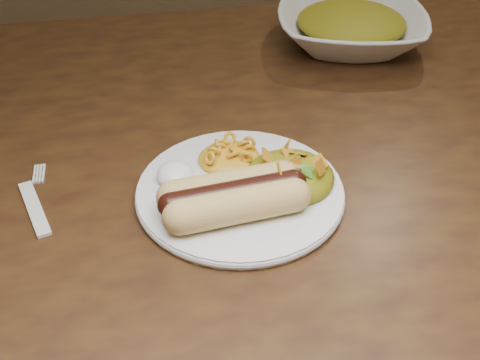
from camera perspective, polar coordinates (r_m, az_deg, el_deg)
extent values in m
cube|color=#462C11|center=(0.75, -1.95, 3.23)|extent=(1.60, 0.90, 0.04)
cylinder|color=white|center=(0.64, 0.00, -1.14)|extent=(0.29, 0.29, 0.01)
cylinder|color=#F8C587|center=(0.58, -0.34, -2.64)|extent=(0.13, 0.05, 0.04)
cylinder|color=#F8C587|center=(0.61, -0.93, -0.71)|extent=(0.13, 0.05, 0.04)
cylinder|color=black|center=(0.59, -0.64, -1.36)|extent=(0.14, 0.04, 0.03)
ellipsoid|color=gold|center=(0.67, -1.11, 2.96)|extent=(0.09, 0.08, 0.03)
ellipsoid|color=white|center=(0.64, -6.63, 0.93)|extent=(0.05, 0.05, 0.03)
ellipsoid|color=#B67B14|center=(0.64, 5.08, 0.78)|extent=(0.10, 0.10, 0.04)
cube|color=silver|center=(0.66, -20.17, -2.69)|extent=(0.05, 0.13, 0.00)
imported|color=silver|center=(0.99, 11.16, 14.85)|extent=(0.30, 0.30, 0.06)
ellipsoid|color=#B67B14|center=(0.99, 11.30, 15.90)|extent=(0.22, 0.22, 0.05)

